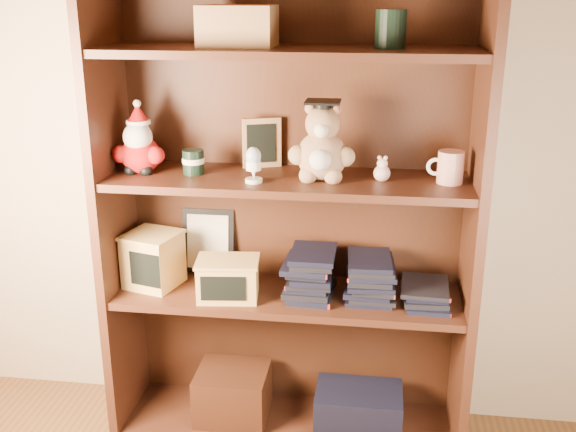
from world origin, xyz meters
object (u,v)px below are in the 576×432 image
Objects in this scene: bookcase at (289,223)px; teacher_mug at (450,167)px; grad_teddy_bear at (322,149)px; treats_box at (153,259)px.

bookcase reaches higher than teacher_mug.
grad_teddy_bear is 0.70m from treats_box.
treats_box is (-0.96, -0.00, -0.36)m from teacher_mug.
bookcase is 6.35× the size of grad_teddy_bear.
grad_teddy_bear is 2.24× the size of teacher_mug.
bookcase reaches higher than grad_teddy_bear.
bookcase is 7.65× the size of treats_box.
teacher_mug is at bearing 0.05° from treats_box.
grad_teddy_bear is at bearing -27.99° from bookcase.
bookcase is at bearing 174.22° from teacher_mug.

